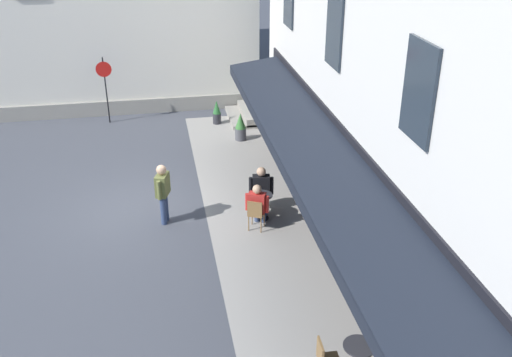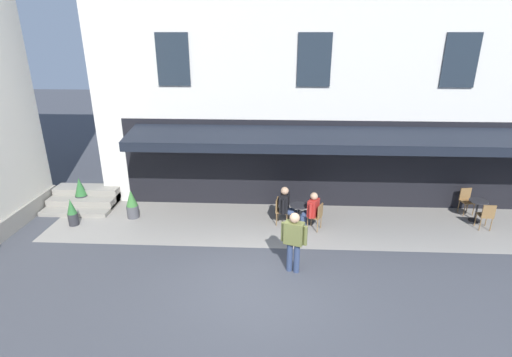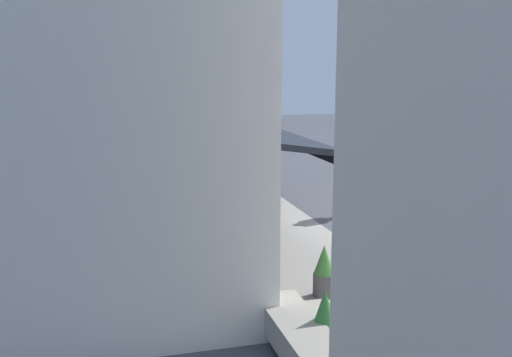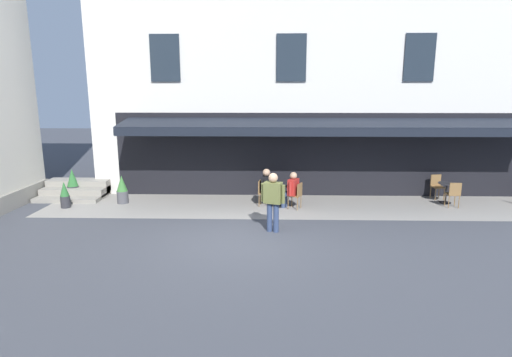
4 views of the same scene
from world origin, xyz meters
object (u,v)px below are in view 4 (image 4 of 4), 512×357
object	(u,v)px
cafe_table_near_entrance	(280,193)
potted_plant_under_sign	(122,190)
seated_companion_in_black	(268,186)
walking_pedestrian_in_olive	(273,198)
cafe_chair_wicker_by_window	(297,193)
cafe_chair_wicker_facing_street	(454,192)
cafe_chair_wicker_near_door	(437,184)
cafe_chair_wicker_kerbside	(262,191)
potted_plant_mid_terrace	(65,195)
potted_plant_entrance_left	(73,183)
seated_patron_in_red	(291,189)
cafe_table_mid_terrace	(446,190)

from	to	relation	value
cafe_table_near_entrance	potted_plant_under_sign	world-z (taller)	potted_plant_under_sign
seated_companion_in_black	walking_pedestrian_in_olive	world-z (taller)	walking_pedestrian_in_olive
cafe_table_near_entrance	cafe_chair_wicker_by_window	world-z (taller)	cafe_chair_wicker_by_window
cafe_table_near_entrance	cafe_chair_wicker_facing_street	bearing A→B (deg)	-179.88
cafe_chair_wicker_by_window	cafe_chair_wicker_near_door	distance (m)	5.60
cafe_chair_wicker_kerbside	cafe_chair_wicker_near_door	xyz separation A→B (m)	(-6.58, -1.17, 0.00)
cafe_chair_wicker_by_window	potted_plant_mid_terrace	world-z (taller)	potted_plant_mid_terrace
cafe_chair_wicker_facing_street	walking_pedestrian_in_olive	world-z (taller)	walking_pedestrian_in_olive
cafe_table_near_entrance	seated_companion_in_black	xyz separation A→B (m)	(0.41, -0.07, 0.22)
seated_companion_in_black	cafe_chair_wicker_kerbside	bearing A→B (deg)	-9.25
seated_companion_in_black	cafe_chair_wicker_facing_street	bearing A→B (deg)	179.52
cafe_table_near_entrance	seated_companion_in_black	size ratio (longest dim) A/B	0.56
potted_plant_mid_terrace	cafe_chair_wicker_facing_street	bearing A→B (deg)	-178.58
potted_plant_entrance_left	potted_plant_mid_terrace	bearing A→B (deg)	105.79
seated_patron_in_red	walking_pedestrian_in_olive	size ratio (longest dim) A/B	0.74
potted_plant_mid_terrace	cafe_chair_wicker_by_window	bearing A→B (deg)	-179.65
cafe_chair_wicker_near_door	seated_companion_in_black	size ratio (longest dim) A/B	0.68
potted_plant_mid_terrace	walking_pedestrian_in_olive	bearing A→B (deg)	162.14
seated_patron_in_red	potted_plant_entrance_left	xyz separation A→B (m)	(8.32, -1.40, -0.16)
cafe_chair_wicker_by_window	seated_patron_in_red	bearing A→B (deg)	-25.58
potted_plant_mid_terrace	seated_patron_in_red	bearing A→B (deg)	-178.97
cafe_table_near_entrance	cafe_chair_wicker_by_window	bearing A→B (deg)	154.42
potted_plant_mid_terrace	potted_plant_entrance_left	world-z (taller)	potted_plant_entrance_left
potted_plant_mid_terrace	cafe_table_near_entrance	bearing A→B (deg)	-177.54
walking_pedestrian_in_olive	potted_plant_entrance_left	world-z (taller)	walking_pedestrian_in_olive
cafe_table_mid_terrace	potted_plant_mid_terrace	world-z (taller)	potted_plant_mid_terrace
cafe_chair_wicker_kerbside	cafe_table_near_entrance	bearing A→B (deg)	170.75
cafe_chair_wicker_kerbside	cafe_table_mid_terrace	xyz separation A→B (m)	(-6.68, -0.54, -0.06)
cafe_chair_wicker_near_door	potted_plant_entrance_left	world-z (taller)	potted_plant_entrance_left
cafe_table_mid_terrace	cafe_chair_wicker_facing_street	size ratio (longest dim) A/B	0.82
cafe_table_mid_terrace	walking_pedestrian_in_olive	world-z (taller)	walking_pedestrian_in_olive
cafe_table_mid_terrace	cafe_chair_wicker_near_door	size ratio (longest dim) A/B	0.82
walking_pedestrian_in_olive	potted_plant_mid_terrace	bearing A→B (deg)	-17.86
seated_patron_in_red	potted_plant_mid_terrace	xyz separation A→B (m)	(7.89, 0.14, -0.24)
potted_plant_entrance_left	potted_plant_under_sign	world-z (taller)	potted_plant_entrance_left
seated_patron_in_red	walking_pedestrian_in_olive	world-z (taller)	walking_pedestrian_in_olive
cafe_chair_wicker_near_door	potted_plant_under_sign	bearing A→B (deg)	4.62
cafe_chair_wicker_kerbside	cafe_table_mid_terrace	distance (m)	6.70
walking_pedestrian_in_olive	potted_plant_mid_terrace	world-z (taller)	walking_pedestrian_in_olive
cafe_table_near_entrance	cafe_chair_wicker_by_window	xyz separation A→B (m)	(-0.57, 0.27, 0.06)
cafe_chair_wicker_kerbside	cafe_chair_wicker_facing_street	distance (m)	6.66
cafe_chair_wicker_facing_street	seated_companion_in_black	bearing A→B (deg)	-0.48
cafe_chair_wicker_kerbside	potted_plant_under_sign	xyz separation A→B (m)	(5.09, -0.22, -0.05)
seated_patron_in_red	cafe_table_near_entrance	bearing A→B (deg)	-25.58
cafe_chair_wicker_by_window	seated_patron_in_red	size ratio (longest dim) A/B	0.71
cafe_chair_wicker_kerbside	seated_companion_in_black	size ratio (longest dim) A/B	0.68
cafe_table_mid_terrace	walking_pedestrian_in_olive	bearing A→B (deg)	27.40
cafe_chair_wicker_facing_street	seated_companion_in_black	xyz separation A→B (m)	(6.44, -0.05, 0.17)
cafe_chair_wicker_by_window	cafe_chair_wicker_kerbside	world-z (taller)	same
cafe_chair_wicker_near_door	potted_plant_entrance_left	bearing A→B (deg)	0.22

